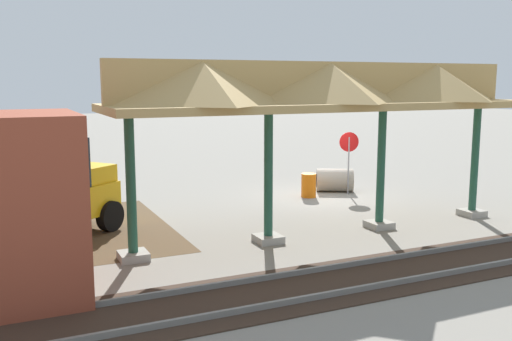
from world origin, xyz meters
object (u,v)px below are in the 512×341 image
Objects in this scene: backhoe at (61,194)px; concrete_pipe at (335,180)px; stop_sign at (349,149)px; traffic_barrel at (309,185)px.

backhoe reaches higher than concrete_pipe.
backhoe is at bearing 14.05° from concrete_pipe.
stop_sign is 0.49× the size of backhoe.
traffic_barrel is (1.70, -0.10, -1.30)m from stop_sign.
stop_sign is 2.14m from traffic_barrel.
stop_sign is at bearing -169.45° from backhoe.
traffic_barrel is at bearing -166.94° from backhoe.
concrete_pipe is 1.60m from traffic_barrel.
backhoe is 2.88× the size of concrete_pipe.
stop_sign is 11.04m from backhoe.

